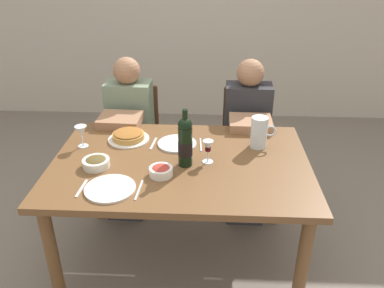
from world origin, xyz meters
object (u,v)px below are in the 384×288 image
Objects in this scene: baked_tart at (128,136)px; chair_right at (245,136)px; salad_bowl at (161,171)px; wine_glass_right_diner at (208,147)px; water_pitcher at (259,134)px; diner_left at (128,132)px; dinner_plate_right_setting at (110,189)px; diner_right at (247,135)px; olive_bowl at (96,162)px; chair_left at (135,133)px; wine_bottle at (185,142)px; dinner_plate_left_setting at (177,144)px; dining_table at (181,174)px; wine_glass_left_diner at (81,132)px.

chair_right is (0.81, 0.63, -0.29)m from baked_tart.
salad_bowl is 0.31m from wine_glass_right_diner.
water_pitcher is 1.43× the size of wine_glass_right_diner.
dinner_plate_right_setting is at bearing 98.83° from diner_left.
dinner_plate_right_setting is at bearing -148.59° from salad_bowl.
wine_glass_right_diner is at bearing 67.19° from diner_right.
water_pitcher is 0.17× the size of diner_left.
dinner_plate_right_setting is at bearing 57.54° from chair_right.
water_pitcher is 0.23× the size of chair_right.
salad_bowl is 0.38m from olive_bowl.
wine_glass_right_diner is (-0.31, -0.21, 0.01)m from water_pitcher.
wine_glass_right_diner reaches higher than chair_left.
wine_bottle reaches higher than olive_bowl.
baked_tart reaches higher than salad_bowl.
dinner_plate_left_setting and dinner_plate_right_setting have the same top height.
dining_table is 0.23m from dinner_plate_left_setting.
salad_bowl is at bearing 31.41° from dinner_plate_right_setting.
chair_left is (-0.11, 1.21, -0.27)m from dinner_plate_right_setting.
chair_left is at bearing 120.67° from dinner_plate_left_setting.
wine_glass_right_diner reaches higher than dinner_plate_left_setting.
chair_left is 1.00× the size of chair_right.
wine_bottle is 2.62× the size of salad_bowl.
wine_glass_right_diner is 0.30m from dinner_plate_left_setting.
chair_right is at bearing -178.24° from chair_left.
wine_glass_left_diner reaches higher than dinner_plate_left_setting.
water_pitcher is at bearing 145.12° from chair_left.
wine_glass_left_diner is (-0.15, 0.24, 0.07)m from olive_bowl.
wine_glass_right_diner is (0.78, -0.16, -0.00)m from wine_glass_left_diner.
diner_right is (0.29, 0.66, -0.24)m from wine_glass_right_diner.
olive_bowl is (-0.47, -0.09, 0.12)m from dining_table.
diner_right is at bearing 55.43° from dining_table.
chair_right reaches higher than olive_bowl.
diner_right is (0.54, 0.81, -0.17)m from salad_bowl.
dinner_plate_left_setting is at bearing 5.29° from wine_glass_left_diner.
baked_tart is 2.04× the size of salad_bowl.
diner_right is at bearing 50.74° from dinner_plate_right_setting.
wine_glass_left_diner is (-0.62, 0.15, 0.19)m from dining_table.
wine_glass_left_diner is 0.55m from dinner_plate_right_setting.
wine_glass_left_diner is 0.16× the size of chair_right.
wine_glass_right_diner is 0.76m from diner_right.
dining_table is 10.85× the size of wine_glass_right_diner.
diner_right is at bearing 25.05° from wine_glass_left_diner.
salad_bowl is 0.91m from diner_left.
chair_left is at bearing 98.14° from baked_tart.
dining_table is at bearing 56.38° from diner_right.
wine_glass_left_diner is at bearing -174.71° from dinner_plate_left_setting.
dinner_plate_left_setting is 0.28× the size of chair_left.
dining_table is at bearing -35.42° from baked_tart.
chair_right is 0.26m from diner_right.
water_pitcher is 0.96m from dinner_plate_right_setting.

